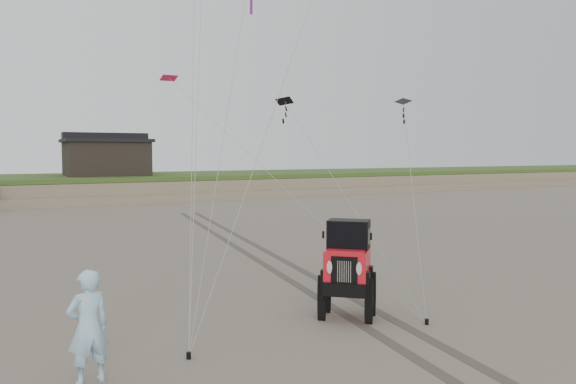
# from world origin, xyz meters

# --- Properties ---
(ground) EXTENTS (160.00, 160.00, 0.00)m
(ground) POSITION_xyz_m (0.00, 0.00, 0.00)
(ground) COLOR #6B6054
(ground) RESTS_ON ground
(dune_ridge) EXTENTS (160.00, 14.25, 1.73)m
(dune_ridge) POSITION_xyz_m (0.00, 37.50, 0.82)
(dune_ridge) COLOR #7A6B54
(dune_ridge) RESTS_ON ground
(cabin) EXTENTS (6.40, 5.40, 3.35)m
(cabin) POSITION_xyz_m (2.00, 37.00, 3.24)
(cabin) COLOR black
(cabin) RESTS_ON dune_ridge
(jeep) EXTENTS (4.47, 4.63, 1.68)m
(jeep) POSITION_xyz_m (0.56, 1.11, 0.84)
(jeep) COLOR red
(jeep) RESTS_ON ground
(man) EXTENTS (0.72, 0.55, 1.77)m
(man) POSITION_xyz_m (-4.82, 0.15, 0.88)
(man) COLOR #98DBEC
(man) RESTS_ON ground
(stake_main) EXTENTS (0.08, 0.08, 0.12)m
(stake_main) POSITION_xyz_m (-3.16, 0.41, 0.06)
(stake_main) COLOR black
(stake_main) RESTS_ON ground
(stake_aux) EXTENTS (0.08, 0.08, 0.12)m
(stake_aux) POSITION_xyz_m (1.76, -0.02, 0.06)
(stake_aux) COLOR black
(stake_aux) RESTS_ON ground
(tire_tracks) EXTENTS (5.22, 29.74, 0.01)m
(tire_tracks) POSITION_xyz_m (2.00, 8.00, 0.00)
(tire_tracks) COLOR #4C443D
(tire_tracks) RESTS_ON ground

